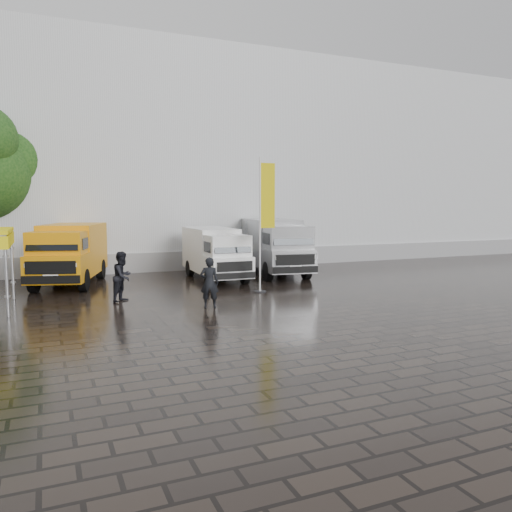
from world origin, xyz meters
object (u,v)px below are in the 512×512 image
Objects in this scene: van_yellow at (70,255)px; person_tent at (123,276)px; person_front at (209,283)px; flagpole at (264,217)px; van_white at (215,254)px; van_silver at (275,247)px; wheelie_bin at (287,258)px.

person_tent is at bearing -55.37° from van_yellow.
person_tent is at bearing -21.17° from person_front.
van_yellow reaches higher than person_tent.
person_front is (-2.95, -2.14, -2.10)m from flagpole.
van_white is 0.87× the size of van_silver.
van_silver is at bearing -108.86° from person_front.
van_silver is 8.52m from person_front.
van_white is at bearing 101.23° from flagpole.
van_white is 6.37m from person_front.
person_tent is (-4.68, -3.69, -0.28)m from van_white.
van_white is 4.29m from flagpole.
van_white is 6.23m from wheelie_bin.
flagpole reaches higher than van_yellow.
van_white is at bearing 7.42° from van_yellow.
van_yellow reaches higher than person_front.
van_silver is at bearing -20.59° from person_tent.
van_silver reaches higher than person_front.
van_silver is at bearing 13.70° from van_yellow.
wheelie_bin is at bearing -13.79° from person_tent.
person_front is at bearing -43.49° from van_yellow.
van_white is at bearing -161.72° from van_silver.
van_yellow is 1.07× the size of flagpole.
van_yellow is at bearing 172.39° from van_white.
flagpole reaches higher than van_silver.
person_tent is at bearing 178.55° from flagpole.
flagpole is 2.94× the size of person_tent.
van_yellow is 11.75m from wheelie_bin.
person_tent is (-5.44, 0.14, -2.06)m from flagpole.
person_front is 3.38m from person_tent.
wheelie_bin is 0.58× the size of person_front.
van_yellow is at bearing -38.60° from person_front.
person_front is at bearing -143.02° from wheelie_bin.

